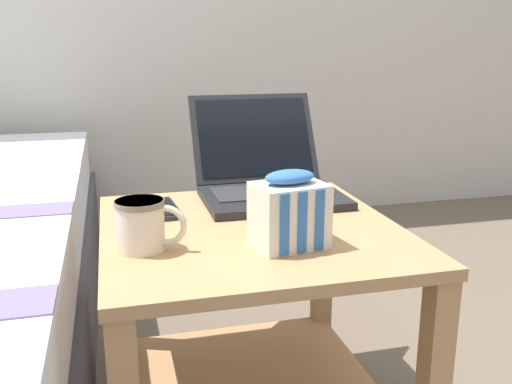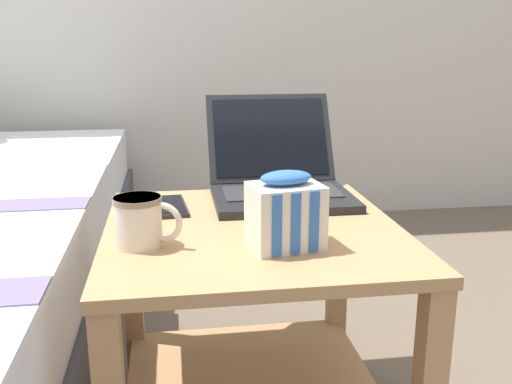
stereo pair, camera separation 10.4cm
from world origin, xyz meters
The scene contains 5 objects.
bedside_table centered at (0.00, 0.00, 0.32)m, with size 0.57×0.58×0.49m.
laptop centered at (0.09, 0.21, 0.54)m, with size 0.31×0.34×0.22m.
mug_front_left centered at (-0.21, -0.08, 0.54)m, with size 0.12×0.08×0.09m.
snack_bag centered at (0.04, -0.12, 0.55)m, with size 0.13×0.11×0.14m.
cell_phone centered at (-0.16, 0.14, 0.50)m, with size 0.09×0.16×0.01m.
Camera 2 is at (-0.15, -1.04, 0.84)m, focal length 40.00 mm.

